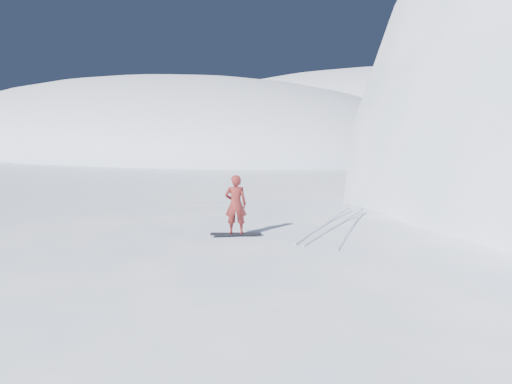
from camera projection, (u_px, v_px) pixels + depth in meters
ground at (271, 354)px, 12.07m from camera, size 400.00×400.00×0.00m
near_ridge at (360, 323)px, 13.94m from camera, size 36.00×28.00×4.80m
far_ridge_a at (144, 148)px, 100.42m from camera, size 120.00×70.00×28.00m
far_ridge_c at (379, 142)px, 123.97m from camera, size 140.00×90.00×36.00m
wind_bumps at (296, 321)px, 14.11m from camera, size 16.00×14.40×1.00m
snowboard at (236, 234)px, 14.19m from camera, size 1.34×1.05×0.02m
snowboarder at (236, 204)px, 14.07m from camera, size 0.73×0.68×1.68m
vapor_plume at (33, 156)px, 78.51m from camera, size 10.15×8.12×7.10m
board_tracks at (339, 224)px, 15.52m from camera, size 2.38×5.95×0.04m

